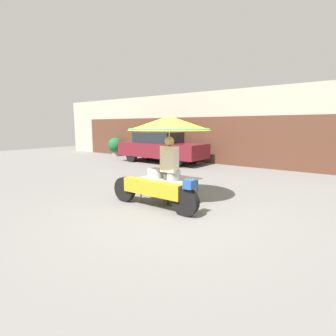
{
  "coord_description": "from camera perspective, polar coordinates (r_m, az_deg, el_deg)",
  "views": [
    {
      "loc": [
        3.23,
        -4.32,
        1.83
      ],
      "look_at": [
        -0.46,
        0.6,
        0.83
      ],
      "focal_mm": 28.0,
      "sensor_mm": 36.0,
      "label": 1
    }
  ],
  "objects": [
    {
      "name": "shopfront_building",
      "position": [
        12.86,
        22.61,
        8.02
      ],
      "size": [
        28.0,
        2.06,
        3.46
      ],
      "color": "#B2A893",
      "rests_on": "ground"
    },
    {
      "name": "parked_car",
      "position": [
        13.06,
        -1.55,
        4.55
      ],
      "size": [
        4.51,
        1.67,
        1.5
      ],
      "color": "black",
      "rests_on": "ground"
    },
    {
      "name": "vendor_person",
      "position": [
        5.98,
        0.31,
        0.14
      ],
      "size": [
        0.38,
        0.22,
        1.59
      ],
      "color": "#4C473D",
      "rests_on": "ground"
    },
    {
      "name": "vendor_motorcycle_cart",
      "position": [
        6.13,
        -0.14,
        6.93
      ],
      "size": [
        2.36,
        1.96,
        2.05
      ],
      "color": "black",
      "rests_on": "ground"
    },
    {
      "name": "potted_plant",
      "position": [
        16.33,
        -11.35,
        4.78
      ],
      "size": [
        0.89,
        0.89,
        1.1
      ],
      "color": "gray",
      "rests_on": "ground"
    },
    {
      "name": "ground_plane",
      "position": [
        5.69,
        0.12,
        -9.54
      ],
      "size": [
        36.0,
        36.0,
        0.0
      ],
      "primitive_type": "plane",
      "color": "slate"
    }
  ]
}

